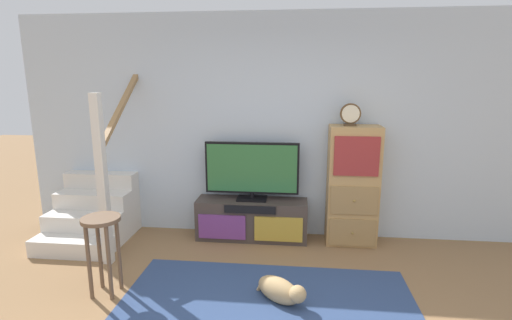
{
  "coord_description": "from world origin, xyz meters",
  "views": [
    {
      "loc": [
        0.22,
        -2.17,
        1.94
      ],
      "look_at": [
        -0.21,
        1.8,
        1.08
      ],
      "focal_mm": 26.68,
      "sensor_mm": 36.0,
      "label": 1
    }
  ],
  "objects_px": {
    "media_console": "(252,219)",
    "side_cabinet": "(353,186)",
    "television": "(252,170)",
    "bar_stool_near": "(102,238)",
    "dog": "(281,290)",
    "desk_clock": "(350,115)"
  },
  "relations": [
    {
      "from": "side_cabinet",
      "to": "desk_clock",
      "type": "distance_m",
      "value": 0.84
    },
    {
      "from": "media_console",
      "to": "dog",
      "type": "height_order",
      "value": "media_console"
    },
    {
      "from": "media_console",
      "to": "side_cabinet",
      "type": "height_order",
      "value": "side_cabinet"
    },
    {
      "from": "television",
      "to": "side_cabinet",
      "type": "xyz_separation_m",
      "value": [
        1.19,
        -0.01,
        -0.16
      ]
    },
    {
      "from": "television",
      "to": "side_cabinet",
      "type": "bearing_deg",
      "value": -0.66
    },
    {
      "from": "television",
      "to": "side_cabinet",
      "type": "relative_size",
      "value": 0.8
    },
    {
      "from": "television",
      "to": "desk_clock",
      "type": "height_order",
      "value": "desk_clock"
    },
    {
      "from": "bar_stool_near",
      "to": "dog",
      "type": "height_order",
      "value": "bar_stool_near"
    },
    {
      "from": "television",
      "to": "dog",
      "type": "xyz_separation_m",
      "value": [
        0.42,
        -1.37,
        -0.75
      ]
    },
    {
      "from": "side_cabinet",
      "to": "bar_stool_near",
      "type": "xyz_separation_m",
      "value": [
        -2.37,
        -1.37,
        -0.16
      ]
    },
    {
      "from": "side_cabinet",
      "to": "desk_clock",
      "type": "bearing_deg",
      "value": -167.84
    },
    {
      "from": "media_console",
      "to": "bar_stool_near",
      "type": "xyz_separation_m",
      "value": [
        -1.18,
        -1.36,
        0.3
      ]
    },
    {
      "from": "television",
      "to": "bar_stool_near",
      "type": "relative_size",
      "value": 1.52
    },
    {
      "from": "television",
      "to": "side_cabinet",
      "type": "height_order",
      "value": "side_cabinet"
    },
    {
      "from": "television",
      "to": "dog",
      "type": "height_order",
      "value": "television"
    },
    {
      "from": "bar_stool_near",
      "to": "television",
      "type": "bearing_deg",
      "value": 49.54
    },
    {
      "from": "side_cabinet",
      "to": "bar_stool_near",
      "type": "bearing_deg",
      "value": -149.93
    },
    {
      "from": "media_console",
      "to": "bar_stool_near",
      "type": "distance_m",
      "value": 1.83
    },
    {
      "from": "desk_clock",
      "to": "dog",
      "type": "relative_size",
      "value": 0.53
    },
    {
      "from": "media_console",
      "to": "dog",
      "type": "distance_m",
      "value": 1.41
    },
    {
      "from": "media_console",
      "to": "desk_clock",
      "type": "relative_size",
      "value": 5.3
    },
    {
      "from": "desk_clock",
      "to": "television",
      "type": "bearing_deg",
      "value": 178.53
    }
  ]
}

